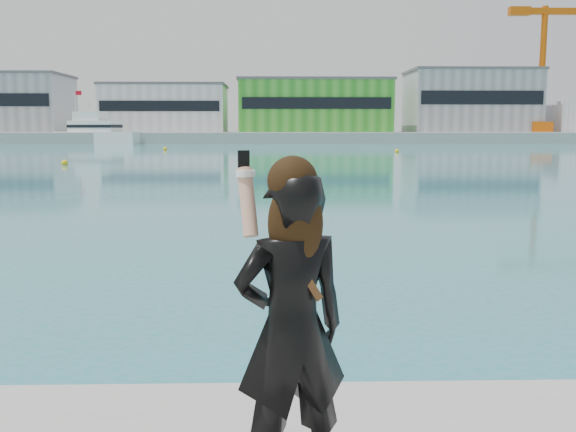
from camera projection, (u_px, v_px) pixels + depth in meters
name	position (u px, v px, depth m)	size (l,w,h in m)	color
far_quay	(275.00, 137.00, 132.87)	(320.00, 40.00, 2.00)	#9E9E99
warehouse_grey_left	(1.00, 103.00, 128.54)	(26.52, 16.36, 11.50)	gray
warehouse_white	(166.00, 108.00, 129.52)	(24.48, 15.35, 9.50)	silver
warehouse_green	(314.00, 106.00, 130.22)	(30.60, 16.36, 10.50)	green
warehouse_grey_right	(470.00, 101.00, 130.91)	(25.50, 15.35, 12.50)	gray
dock_crane	(548.00, 64.00, 124.39)	(23.00, 4.00, 24.00)	#D55A0C
flagpole_left	(76.00, 108.00, 122.23)	(1.28, 0.16, 8.00)	silver
flagpole_right	(389.00, 108.00, 123.77)	(1.28, 0.16, 8.00)	silver
motor_yacht	(97.00, 132.00, 114.42)	(16.54, 9.25, 7.45)	white
buoy_near	(397.00, 152.00, 74.20)	(0.50, 0.50, 0.50)	yellow
buoy_far	(165.00, 150.00, 81.71)	(0.50, 0.50, 0.50)	yellow
buoy_extra	(65.00, 165.00, 49.22)	(0.50, 0.50, 0.50)	yellow
woman	(291.00, 319.00, 3.59)	(0.75, 0.60, 1.90)	black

